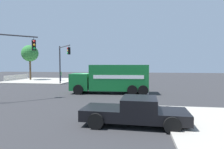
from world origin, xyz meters
The scene contains 8 objects.
ground_plane centered at (0.00, 0.00, 0.00)m, with size 100.00×100.00×0.00m, color #2B2B2D.
sidewalk_corner_near centered at (-12.23, -12.23, 0.07)m, with size 11.40×11.40×0.14m, color #9E998E.
delivery_truck centered at (0.46, 2.29, 1.54)m, with size 3.24×8.10×2.97m.
traffic_light_primary centered at (-6.00, -5.93, 3.89)m, with size 3.80×3.18×5.63m.
pickup_black centered at (10.54, 4.99, 0.73)m, with size 2.36×5.25×1.38m.
pedestrian_near_corner centered at (-11.65, -8.85, 1.17)m, with size 0.33×0.50×1.79m.
picket_fence_run centered at (-12.23, -17.68, 0.62)m, with size 6.94×0.05×0.95m.
shade_tree_near centered at (-12.69, -15.26, 5.03)m, with size 3.03×3.03×6.44m.
Camera 1 is at (20.00, 5.26, 3.04)m, focal length 30.44 mm.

